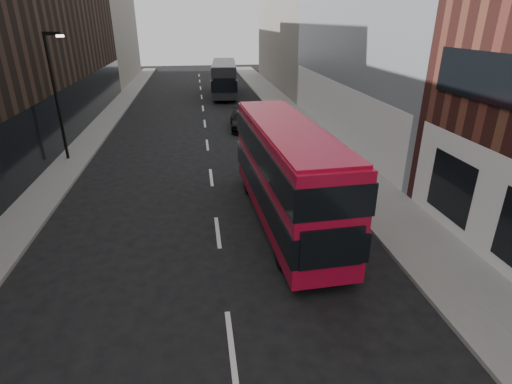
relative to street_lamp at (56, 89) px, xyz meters
name	(u,v)px	position (x,y,z in m)	size (l,w,h in m)	color
sidewalk_right	(298,122)	(15.72, 7.00, -4.11)	(3.00, 80.00, 0.15)	slate
sidewalk_left	(99,129)	(0.22, 7.00, -4.11)	(2.00, 80.00, 0.15)	slate
building_victorian	(295,1)	(19.59, 26.00, 5.48)	(6.50, 24.00, 21.00)	slate
building_left_mid	(52,29)	(-3.28, 12.00, 2.82)	(5.00, 24.00, 14.00)	black
building_left_far	(107,29)	(-3.28, 34.00, 2.32)	(5.00, 20.00, 13.00)	slate
street_lamp	(56,89)	(0.00, 0.00, 0.00)	(1.06, 0.22, 7.00)	black
red_bus	(287,170)	(11.05, -9.49, -1.91)	(2.88, 10.25, 4.10)	#A80A26
grey_bus	(224,78)	(10.79, 20.80, -2.31)	(3.33, 10.96, 3.49)	black
car_a	(264,149)	(11.50, -1.47, -3.56)	(1.48, 3.67, 1.25)	black
car_b	(251,123)	(11.56, 5.04, -3.54)	(1.36, 3.90, 1.28)	gray
car_c	(242,120)	(11.05, 6.00, -3.54)	(1.81, 4.44, 1.29)	black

